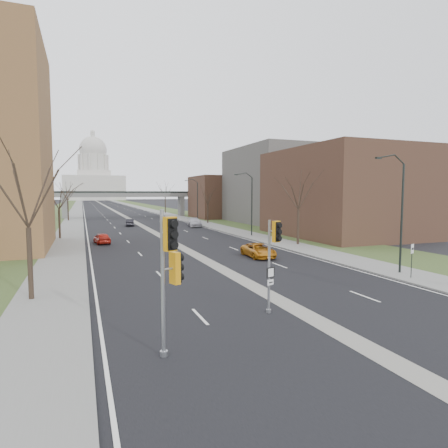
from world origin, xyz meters
TOP-DOWN VIEW (x-y plane):
  - ground at (0.00, 0.00)m, footprint 700.00×700.00m
  - road_surface at (0.00, 150.00)m, footprint 20.00×600.00m
  - median_strip at (0.00, 150.00)m, footprint 1.20×600.00m
  - sidewalk_right at (12.00, 150.00)m, footprint 4.00×600.00m
  - sidewalk_left at (-12.00, 150.00)m, footprint 4.00×600.00m
  - grass_verge_right at (18.00, 150.00)m, footprint 8.00×600.00m
  - grass_verge_left at (-18.00, 150.00)m, footprint 8.00×600.00m
  - commercial_block_near at (24.00, 28.00)m, footprint 16.00×20.00m
  - commercial_block_mid at (28.00, 52.00)m, footprint 18.00×22.00m
  - commercial_block_far at (22.00, 70.00)m, footprint 14.00×14.00m
  - pedestrian_bridge at (0.00, 80.00)m, footprint 34.00×3.00m
  - capitol at (0.00, 320.00)m, footprint 48.00×42.00m
  - streetlight_near at (10.99, 6.00)m, footprint 2.61×0.20m
  - streetlight_mid at (10.99, 32.00)m, footprint 2.61×0.20m
  - streetlight_far at (10.99, 58.00)m, footprint 2.61×0.20m
  - tree_left_a at (-13.00, 8.00)m, footprint 7.20×7.20m
  - tree_left_b at (-13.00, 38.00)m, footprint 6.75×6.75m
  - tree_left_c at (-13.00, 72.00)m, footprint 7.65×7.65m
  - tree_right_a at (13.00, 22.00)m, footprint 7.20×7.20m
  - tree_right_b at (13.00, 55.00)m, footprint 6.30×6.30m
  - tree_right_c at (13.00, 95.00)m, footprint 7.65×7.65m
  - signal_pole_left at (-7.28, -1.84)m, footprint 0.91×1.22m
  - signal_pole_median at (-1.48, 1.14)m, footprint 0.65×0.79m
  - speed_limit_sign at (11.17, 4.40)m, footprint 0.47×0.24m
  - car_left_near at (-8.08, 31.44)m, footprint 2.05×4.01m
  - car_left_far at (-2.08, 54.59)m, footprint 1.89×4.12m
  - car_right_near at (5.18, 16.33)m, footprint 2.33×4.70m
  - car_right_mid at (8.56, 49.14)m, footprint 2.79×5.47m

SIDE VIEW (x-z plane):
  - ground at x=0.00m, z-range 0.00..0.00m
  - median_strip at x=0.00m, z-range -0.01..0.01m
  - road_surface at x=0.00m, z-range 0.00..0.01m
  - grass_verge_right at x=18.00m, z-range 0.00..0.10m
  - grass_verge_left at x=-18.00m, z-range 0.00..0.10m
  - sidewalk_right at x=12.00m, z-range 0.00..0.12m
  - sidewalk_left at x=-12.00m, z-range 0.00..0.12m
  - car_right_near at x=5.18m, z-range 0.00..1.28m
  - car_left_near at x=-8.08m, z-range 0.00..1.31m
  - car_left_far at x=-2.08m, z-range 0.00..1.31m
  - car_right_mid at x=8.56m, z-range 0.00..1.52m
  - speed_limit_sign at x=11.17m, z-range 0.56..2.92m
  - signal_pole_median at x=-1.48m, z-range 0.92..5.62m
  - signal_pole_left at x=-7.28m, z-range 0.84..6.28m
  - pedestrian_bridge at x=0.00m, z-range 1.62..8.07m
  - commercial_block_far at x=22.00m, z-range 0.00..10.00m
  - tree_right_b at x=13.00m, z-range 1.71..9.93m
  - commercial_block_near at x=24.00m, z-range 0.00..12.00m
  - tree_left_b at x=-13.00m, z-range 1.82..10.63m
  - tree_left_a at x=-13.00m, z-range 1.94..11.34m
  - tree_right_a at x=13.00m, z-range 1.94..11.34m
  - streetlight_near at x=10.99m, z-range 2.60..11.30m
  - streetlight_mid at x=10.99m, z-range 2.60..11.30m
  - streetlight_far at x=10.99m, z-range 2.60..11.30m
  - tree_left_c at x=-13.00m, z-range 2.05..12.04m
  - tree_right_c at x=13.00m, z-range 2.05..12.04m
  - commercial_block_mid at x=28.00m, z-range 0.00..15.00m
  - capitol at x=0.00m, z-range -9.28..46.47m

